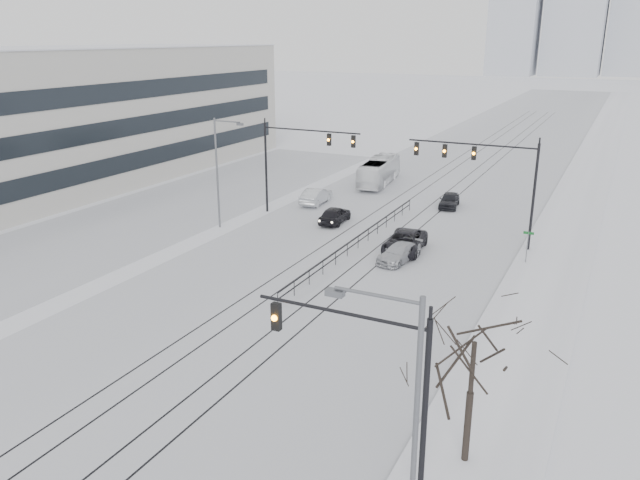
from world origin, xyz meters
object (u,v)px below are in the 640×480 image
(sedan_sb_outer, at_px, (316,196))
(sedan_nb_right, at_px, (399,253))
(sedan_sb_inner, at_px, (335,215))
(traffic_mast_near, at_px, (378,378))
(bare_tree, at_px, (474,355))
(sedan_nb_front, at_px, (405,242))
(sedan_nb_far, at_px, (449,200))
(box_truck, at_px, (379,171))

(sedan_sb_outer, bearing_deg, sedan_nb_right, 133.10)
(sedan_sb_inner, bearing_deg, traffic_mast_near, 113.64)
(bare_tree, distance_m, sedan_nb_front, 24.22)
(sedan_nb_far, bearing_deg, traffic_mast_near, -86.17)
(bare_tree, relative_size, sedan_nb_right, 1.43)
(sedan_sb_inner, bearing_deg, sedan_nb_right, 137.01)
(sedan_sb_inner, distance_m, sedan_nb_far, 11.91)
(traffic_mast_near, distance_m, sedan_sb_inner, 33.22)
(bare_tree, relative_size, sedan_sb_outer, 1.33)
(sedan_sb_outer, bearing_deg, bare_tree, 121.29)
(traffic_mast_near, xyz_separation_m, sedan_sb_outer, (-19.50, 34.36, -3.81))
(traffic_mast_near, relative_size, sedan_nb_far, 1.74)
(sedan_sb_inner, bearing_deg, sedan_sb_outer, -53.27)
(sedan_nb_front, xyz_separation_m, box_truck, (-9.76, 20.01, 0.63))
(bare_tree, height_order, sedan_sb_inner, bare_tree)
(sedan_sb_outer, bearing_deg, sedan_nb_far, -163.32)
(sedan_sb_inner, distance_m, box_truck, 15.67)
(sedan_nb_right, relative_size, box_truck, 0.43)
(sedan_nb_front, bearing_deg, traffic_mast_near, -78.23)
(bare_tree, bearing_deg, traffic_mast_near, -128.76)
(bare_tree, distance_m, sedan_nb_far, 37.31)
(traffic_mast_near, relative_size, sedan_nb_front, 1.29)
(sedan_sb_inner, distance_m, sedan_nb_front, 8.94)
(sedan_nb_right, bearing_deg, traffic_mast_near, -62.06)
(traffic_mast_near, xyz_separation_m, sedan_nb_front, (-7.44, 24.82, -3.81))
(bare_tree, distance_m, box_truck, 46.30)
(bare_tree, bearing_deg, sedan_nb_far, 106.03)
(sedan_nb_right, relative_size, sedan_nb_far, 1.06)
(sedan_nb_far, height_order, box_truck, box_truck)
(sedan_sb_outer, height_order, sedan_nb_front, sedan_nb_front)
(sedan_sb_outer, xyz_separation_m, sedan_nb_front, (12.06, -9.54, 0.00))
(sedan_sb_outer, bearing_deg, sedan_nb_front, 137.98)
(sedan_sb_inner, xyz_separation_m, sedan_sb_outer, (-4.32, 5.06, 0.03))
(sedan_sb_inner, relative_size, sedan_nb_right, 0.99)
(sedan_nb_far, bearing_deg, sedan_sb_outer, -167.30)
(sedan_sb_inner, xyz_separation_m, sedan_nb_right, (8.07, -6.59, -0.10))
(traffic_mast_near, bearing_deg, box_truck, 110.99)
(traffic_mast_near, distance_m, sedan_nb_front, 26.19)
(sedan_nb_right, distance_m, box_truck, 24.32)
(sedan_nb_right, xyz_separation_m, sedan_nb_far, (-0.72, 15.97, 0.06))
(sedan_nb_front, height_order, sedan_nb_far, sedan_nb_front)
(sedan_sb_inner, height_order, sedan_nb_front, sedan_nb_front)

